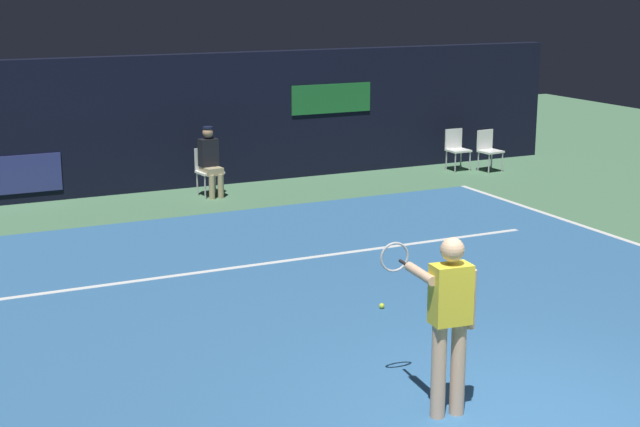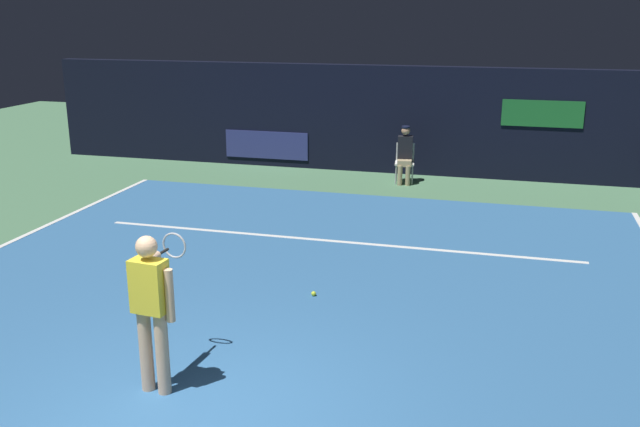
# 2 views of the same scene
# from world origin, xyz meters

# --- Properties ---
(ground_plane) EXTENTS (34.30, 34.30, 0.00)m
(ground_plane) POSITION_xyz_m (0.00, 4.00, 0.00)
(ground_plane) COLOR #4C7A56
(court_surface) EXTENTS (10.81, 10.00, 0.01)m
(court_surface) POSITION_xyz_m (0.00, 4.00, 0.01)
(court_surface) COLOR #336699
(court_surface) RESTS_ON ground
(line_sideline_right) EXTENTS (0.10, 10.00, 0.01)m
(line_sideline_right) POSITION_xyz_m (-5.35, 4.00, 0.01)
(line_sideline_right) COLOR white
(line_sideline_right) RESTS_ON court_surface
(line_service) EXTENTS (8.43, 0.10, 0.01)m
(line_service) POSITION_xyz_m (0.00, 5.75, 0.01)
(line_service) COLOR white
(line_service) RESTS_ON court_surface
(back_wall) EXTENTS (17.78, 0.33, 2.60)m
(back_wall) POSITION_xyz_m (-0.00, 11.40, 1.30)
(back_wall) COLOR black
(back_wall) RESTS_ON ground
(tennis_player) EXTENTS (0.54, 0.97, 1.73)m
(tennis_player) POSITION_xyz_m (-0.57, 0.50, 0.99)
(tennis_player) COLOR #DBAD89
(tennis_player) RESTS_ON ground
(line_judge_on_chair) EXTENTS (0.48, 0.56, 1.32)m
(line_judge_on_chair) POSITION_xyz_m (0.57, 10.36, 0.69)
(line_judge_on_chair) COLOR white
(line_judge_on_chair) RESTS_ON ground
(tennis_ball) EXTENTS (0.07, 0.07, 0.07)m
(tennis_ball) POSITION_xyz_m (0.35, 3.35, 0.05)
(tennis_ball) COLOR #CCE033
(tennis_ball) RESTS_ON court_surface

